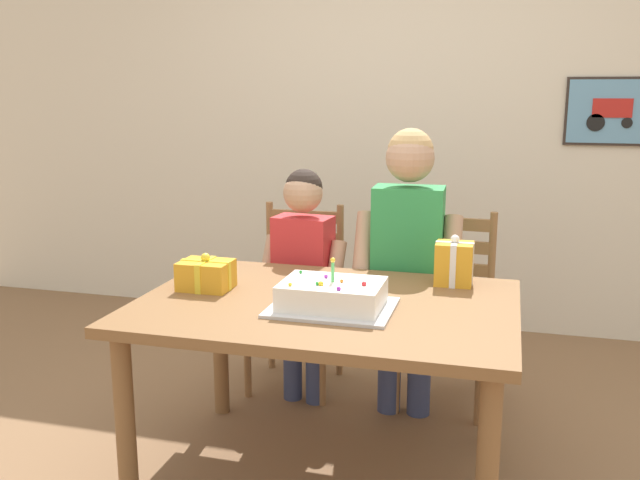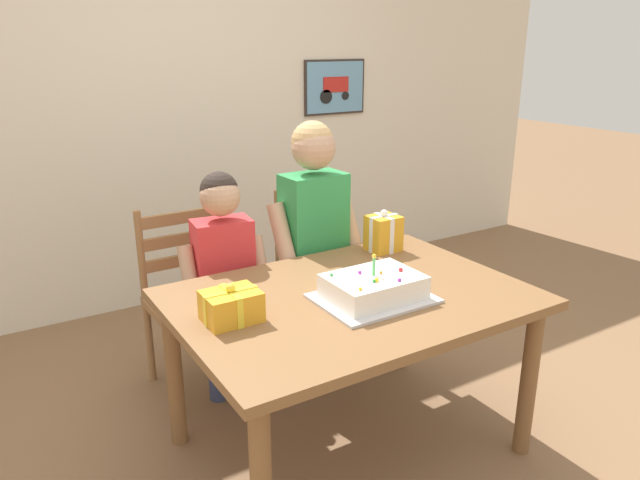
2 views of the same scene
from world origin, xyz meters
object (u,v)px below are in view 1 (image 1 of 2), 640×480
(chair_right, at_px, (446,308))
(chair_left, at_px, (297,296))
(birthday_cake, at_px, (332,296))
(gift_box_red_large, at_px, (454,263))
(dining_table, at_px, (326,324))
(child_older, at_px, (408,245))
(gift_box_beside_cake, at_px, (206,275))
(child_younger, at_px, (303,264))

(chair_right, bearing_deg, chair_left, 180.00)
(birthday_cake, xyz_separation_m, chair_right, (0.33, 0.93, -0.30))
(gift_box_red_large, bearing_deg, birthday_cake, -131.06)
(dining_table, height_order, chair_right, chair_right)
(gift_box_red_large, distance_m, child_older, 0.36)
(birthday_cake, xyz_separation_m, chair_left, (-0.42, 0.93, -0.30))
(chair_right, distance_m, child_older, 0.43)
(chair_left, bearing_deg, chair_right, -0.00)
(dining_table, relative_size, child_older, 1.05)
(child_older, bearing_deg, chair_left, 160.68)
(gift_box_beside_cake, bearing_deg, dining_table, -4.08)
(chair_right, xyz_separation_m, child_younger, (-0.66, -0.21, 0.22))
(dining_table, bearing_deg, chair_right, 65.87)
(birthday_cake, distance_m, chair_left, 1.06)
(gift_box_red_large, relative_size, chair_right, 0.23)
(gift_box_beside_cake, xyz_separation_m, chair_right, (0.88, 0.81, -0.31))
(birthday_cake, distance_m, gift_box_red_large, 0.60)
(birthday_cake, height_order, child_older, child_older)
(gift_box_red_large, relative_size, child_older, 0.16)
(chair_left, distance_m, child_younger, 0.32)
(dining_table, bearing_deg, gift_box_red_large, 39.70)
(chair_left, xyz_separation_m, chair_right, (0.75, -0.00, 0.00))
(birthday_cake, xyz_separation_m, gift_box_red_large, (0.39, 0.45, 0.04))
(child_older, height_order, child_younger, child_older)
(chair_right, bearing_deg, gift_box_red_large, -82.68)
(child_younger, bearing_deg, dining_table, -66.19)
(chair_right, bearing_deg, child_older, -129.04)
(gift_box_beside_cake, xyz_separation_m, chair_left, (0.13, 0.81, -0.31))
(gift_box_red_large, xyz_separation_m, chair_right, (-0.06, 0.48, -0.34))
(child_younger, bearing_deg, child_older, -0.05)
(child_younger, bearing_deg, gift_box_red_large, -20.75)
(dining_table, xyz_separation_m, child_younger, (-0.28, 0.64, 0.06))
(child_older, xyz_separation_m, child_younger, (-0.49, 0.00, -0.12))
(birthday_cake, height_order, chair_left, chair_left)
(chair_right, xyz_separation_m, child_older, (-0.17, -0.21, 0.34))
(gift_box_beside_cake, relative_size, child_younger, 0.18)
(dining_table, relative_size, child_younger, 1.23)
(gift_box_beside_cake, height_order, chair_left, chair_left)
(chair_left, bearing_deg, child_older, -19.32)
(birthday_cake, height_order, child_younger, child_younger)
(birthday_cake, bearing_deg, gift_box_red_large, 48.94)
(birthday_cake, relative_size, child_younger, 0.39)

